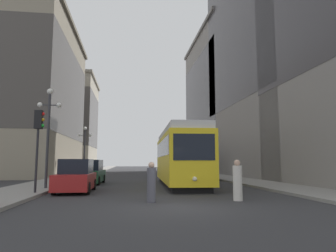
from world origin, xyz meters
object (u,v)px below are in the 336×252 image
parked_car_right_far (201,171)px  lamp_post_left_near (49,122)px  pedestrian_crossing_near (238,181)px  transit_bus (184,160)px  traffic_light_near_left (39,129)px  streetcar (180,156)px  parked_car_left_near (76,177)px  parked_car_left_mid (90,173)px  lamp_post_left_far (85,143)px  pedestrian_crossing_far (151,183)px

parked_car_right_far → lamp_post_left_near: lamp_post_left_near is taller
parked_car_right_far → pedestrian_crossing_near: size_ratio=2.63×
transit_bus → traffic_light_near_left: 24.74m
streetcar → parked_car_left_near: 7.69m
parked_car_left_mid → parked_car_right_far: bearing=24.0°
pedestrian_crossing_near → lamp_post_left_far: bearing=108.2°
transit_bus → parked_car_left_near: transit_bus is taller
streetcar → lamp_post_left_near: size_ratio=2.06×
parked_car_right_far → pedestrian_crossing_near: parked_car_right_far is taller
parked_car_right_far → parked_car_left_mid: bearing=22.3°
traffic_light_near_left → lamp_post_left_near: bearing=94.6°
parked_car_left_near → traffic_light_near_left: 3.41m
transit_bus → lamp_post_left_far: (-11.76, -4.00, 1.74)m
streetcar → parked_car_left_near: (-6.55, -3.83, -1.26)m
streetcar → lamp_post_left_near: lamp_post_left_near is taller
parked_car_right_far → pedestrian_crossing_near: 14.90m
transit_bus → parked_car_left_near: (-9.86, -20.25, -1.10)m
transit_bus → parked_car_left_mid: 17.23m
parked_car_left_mid → pedestrian_crossing_far: 11.61m
transit_bus → parked_car_left_mid: transit_bus is taller
lamp_post_left_near → parked_car_right_far: bearing=37.6°
pedestrian_crossing_near → lamp_post_left_near: size_ratio=0.30×
transit_bus → parked_car_left_mid: bearing=-123.9°
streetcar → transit_bus: size_ratio=1.01×
parked_car_left_mid → parked_car_right_far: same height
parked_car_left_mid → pedestrian_crossing_near: (7.62, -10.95, -0.02)m
streetcar → traffic_light_near_left: size_ratio=2.95×
lamp_post_left_near → traffic_light_near_left: bearing=-85.4°
parked_car_right_far → pedestrian_crossing_far: bearing=69.4°
transit_bus → pedestrian_crossing_far: transit_bus is taller
transit_bus → pedestrian_crossing_near: size_ratio=6.84×
parked_car_right_far → pedestrian_crossing_far: 15.84m
transit_bus → parked_car_left_mid: size_ratio=2.48×
streetcar → parked_car_left_mid: size_ratio=2.51×
parked_car_left_near → lamp_post_left_far: bearing=96.6°
parked_car_right_far → streetcar: bearing=64.1°
parked_car_right_far → lamp_post_left_far: size_ratio=0.87×
parked_car_right_far → lamp_post_left_far: 13.43m
streetcar → traffic_light_near_left: (-8.23, -5.41, 1.24)m
pedestrian_crossing_far → parked_car_left_near: bearing=-42.1°
lamp_post_left_far → streetcar: bearing=-55.8°
parked_car_left_mid → lamp_post_left_near: size_ratio=0.82×
streetcar → parked_car_left_near: streetcar is taller
parked_car_left_mid → streetcar: bearing=-17.3°
transit_bus → lamp_post_left_near: bearing=-120.4°
streetcar → traffic_light_near_left: bearing=-144.2°
parked_car_right_far → lamp_post_left_near: size_ratio=0.78×
traffic_light_near_left → lamp_post_left_far: lamp_post_left_far is taller
parked_car_left_near → traffic_light_near_left: traffic_light_near_left is taller
parked_car_left_mid → pedestrian_crossing_far: (3.86, -10.95, -0.07)m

